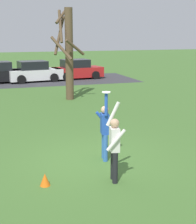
% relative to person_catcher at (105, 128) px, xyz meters
% --- Properties ---
extents(ground_plane, '(120.00, 120.00, 0.00)m').
position_rel_person_catcher_xyz_m(ground_plane, '(-0.35, 0.10, -0.98)').
color(ground_plane, '#426B2D').
extents(person_catcher, '(0.49, 0.57, 2.08)m').
position_rel_person_catcher_xyz_m(person_catcher, '(0.00, 0.00, 0.00)').
color(person_catcher, '#3366B7').
rests_on(person_catcher, ground_plane).
extents(person_defender, '(0.50, 0.60, 2.04)m').
position_rel_person_catcher_xyz_m(person_defender, '(-0.26, -1.51, -0.00)').
color(person_defender, black).
rests_on(person_defender, ground_plane).
extents(frisbee_disc, '(0.25, 0.25, 0.02)m').
position_rel_person_catcher_xyz_m(frisbee_disc, '(-0.04, -0.22, 1.11)').
color(frisbee_disc, white).
rests_on(frisbee_disc, person_catcher).
extents(parked_car_white, '(4.30, 2.44, 1.59)m').
position_rel_person_catcher_xyz_m(parked_car_white, '(0.29, 17.71, -0.25)').
color(parked_car_white, white).
rests_on(parked_car_white, ground_plane).
extents(parked_car_red, '(4.30, 2.44, 1.59)m').
position_rel_person_catcher_xyz_m(parked_car_red, '(3.83, 18.27, -0.25)').
color(parked_car_red, red).
rests_on(parked_car_red, ground_plane).
extents(parking_strip, '(18.66, 6.40, 0.01)m').
position_rel_person_catcher_xyz_m(parking_strip, '(-1.01, 17.93, -0.98)').
color(parking_strip, '#38383D').
rests_on(parking_strip, ground_plane).
extents(bare_tree_tall, '(1.84, 1.94, 5.07)m').
position_rel_person_catcher_xyz_m(bare_tree_tall, '(1.17, 9.67, 1.73)').
color(bare_tree_tall, brown).
rests_on(bare_tree_tall, ground_plane).
extents(field_cone_orange, '(0.26, 0.26, 0.32)m').
position_rel_person_catcher_xyz_m(field_cone_orange, '(-2.00, -1.25, -0.82)').
color(field_cone_orange, orange).
rests_on(field_cone_orange, ground_plane).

